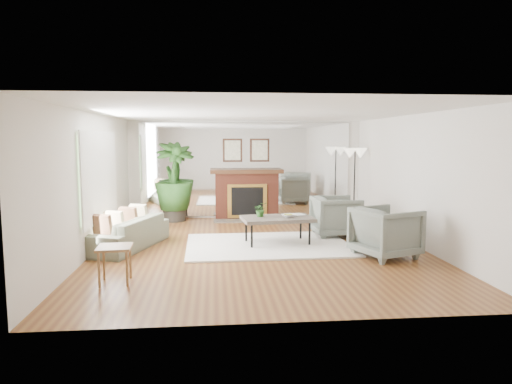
{
  "coord_description": "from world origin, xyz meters",
  "views": [
    {
      "loc": [
        -0.84,
        -8.3,
        2.01
      ],
      "look_at": [
        -0.01,
        0.6,
        0.99
      ],
      "focal_mm": 32.0,
      "sensor_mm": 36.0,
      "label": 1
    }
  ],
  "objects": [
    {
      "name": "armchair_front",
      "position": [
        2.1,
        -0.83,
        0.44
      ],
      "size": [
        1.22,
        1.21,
        0.87
      ],
      "primitive_type": "imported",
      "rotation": [
        0.0,
        0.0,
        1.93
      ],
      "color": "gray",
      "rests_on": "ground"
    },
    {
      "name": "armchair_back",
      "position": [
        1.71,
        0.93,
        0.42
      ],
      "size": [
        0.96,
        0.93,
        0.84
      ],
      "primitive_type": "imported",
      "rotation": [
        0.0,
        0.0,
        1.6
      ],
      "color": "gray",
      "rests_on": "ground"
    },
    {
      "name": "fireplace",
      "position": [
        0.0,
        3.26,
        0.66
      ],
      "size": [
        1.85,
        0.83,
        2.05
      ],
      "color": "maroon",
      "rests_on": "ground"
    },
    {
      "name": "area_rug",
      "position": [
        0.18,
        0.18,
        0.02
      ],
      "size": [
        3.13,
        2.26,
        0.03
      ],
      "primitive_type": "cube",
      "rotation": [
        0.0,
        0.0,
        0.02
      ],
      "color": "white",
      "rests_on": "ground"
    },
    {
      "name": "wall_right",
      "position": [
        2.99,
        0.0,
        1.25
      ],
      "size": [
        0.02,
        7.0,
        2.5
      ],
      "primitive_type": "cube",
      "color": "silver",
      "rests_on": "ground"
    },
    {
      "name": "sofa",
      "position": [
        -2.45,
        0.26,
        0.29
      ],
      "size": [
        1.37,
        2.11,
        0.57
      ],
      "primitive_type": "imported",
      "rotation": [
        0.0,
        0.0,
        -1.91
      ],
      "color": "slate",
      "rests_on": "ground"
    },
    {
      "name": "potted_ficus",
      "position": [
        -1.82,
        3.1,
        1.05
      ],
      "size": [
        1.19,
        1.19,
        1.97
      ],
      "color": "black",
      "rests_on": "ground"
    },
    {
      "name": "wall_back",
      "position": [
        0.0,
        3.49,
        1.25
      ],
      "size": [
        6.0,
        0.02,
        2.5
      ],
      "primitive_type": "cube",
      "color": "silver",
      "rests_on": "ground"
    },
    {
      "name": "coffee_table",
      "position": [
        0.37,
        0.28,
        0.49
      ],
      "size": [
        1.42,
        0.93,
        0.54
      ],
      "rotation": [
        0.0,
        0.0,
        0.11
      ],
      "color": "#665C50",
      "rests_on": "ground"
    },
    {
      "name": "wall_left",
      "position": [
        -2.99,
        0.0,
        1.25
      ],
      "size": [
        0.02,
        7.0,
        2.5
      ],
      "primitive_type": "cube",
      "color": "silver",
      "rests_on": "ground"
    },
    {
      "name": "fruit_bowl",
      "position": [
        0.58,
        0.22,
        0.57
      ],
      "size": [
        0.32,
        0.32,
        0.06
      ],
      "primitive_type": "imported",
      "rotation": [
        0.0,
        0.0,
        0.3
      ],
      "color": "olive",
      "rests_on": "coffee_table"
    },
    {
      "name": "window_panel",
      "position": [
        -2.96,
        0.4,
        1.35
      ],
      "size": [
        0.04,
        2.4,
        1.5
      ],
      "primitive_type": "cube",
      "color": "#B2E09E",
      "rests_on": "wall_left"
    },
    {
      "name": "mirror_panel",
      "position": [
        0.0,
        3.47,
        1.25
      ],
      "size": [
        5.4,
        0.04,
        2.4
      ],
      "primitive_type": "cube",
      "color": "silver",
      "rests_on": "wall_back"
    },
    {
      "name": "floor_lamp",
      "position": [
        2.6,
        2.57,
        1.55
      ],
      "size": [
        0.59,
        0.33,
        1.82
      ],
      "color": "black",
      "rests_on": "ground"
    },
    {
      "name": "ground",
      "position": [
        0.0,
        0.0,
        0.0
      ],
      "size": [
        7.0,
        7.0,
        0.0
      ],
      "primitive_type": "plane",
      "color": "brown",
      "rests_on": "ground"
    },
    {
      "name": "tabletop_plant",
      "position": [
        0.06,
        0.36,
        0.68
      ],
      "size": [
        0.27,
        0.23,
        0.28
      ],
      "primitive_type": "imported",
      "rotation": [
        0.0,
        0.0,
        0.06
      ],
      "color": "#2E5E22",
      "rests_on": "coffee_table"
    },
    {
      "name": "book",
      "position": [
        0.73,
        0.44,
        0.55
      ],
      "size": [
        0.27,
        0.32,
        0.02
      ],
      "primitive_type": "imported",
      "rotation": [
        0.0,
        0.0,
        0.31
      ],
      "color": "olive",
      "rests_on": "coffee_table"
    },
    {
      "name": "side_table",
      "position": [
        -2.24,
        -1.88,
        0.45
      ],
      "size": [
        0.49,
        0.49,
        0.53
      ],
      "rotation": [
        0.0,
        0.0,
        0.06
      ],
      "color": "olive",
      "rests_on": "ground"
    }
  ]
}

